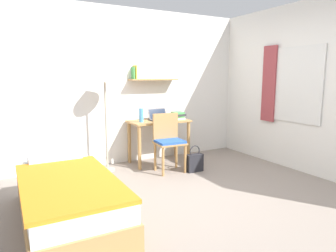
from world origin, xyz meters
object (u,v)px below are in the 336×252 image
laptop (158,117)px  bed (67,198)px  desk_chair (168,139)px  desk (159,129)px  water_bottle (141,115)px  standing_lamp (105,81)px  handbag (195,162)px  book_stack (178,116)px

laptop → bed: bearing=-140.1°
bed → desk_chair: (1.72, 0.97, 0.27)m
desk → water_bottle: (-0.35, -0.05, 0.26)m
desk → water_bottle: bearing=-172.2°
desk_chair → bed: bearing=-150.4°
standing_lamp → handbag: standing_lamp is taller
bed → book_stack: book_stack is taller
bed → book_stack: 2.64m
bed → standing_lamp: bearing=58.9°
desk_chair → water_bottle: bearing=120.7°
bed → water_bottle: (1.45, 1.42, 0.61)m
laptop → water_bottle: 0.38m
handbag → bed: bearing=-160.1°
standing_lamp → water_bottle: (0.59, -0.02, -0.55)m
water_bottle → book_stack: (0.70, 0.01, -0.05)m
bed → standing_lamp: standing_lamp is taller
laptop → book_stack: (0.34, -0.09, 0.01)m
standing_lamp → laptop: 1.14m
bed → water_bottle: 2.12m
bed → desk: bearing=39.2°
bed → desk: (1.80, 1.47, 0.35)m
book_stack → handbag: 0.95m
book_stack → laptop: bearing=164.5°
laptop → water_bottle: water_bottle is taller
laptop → handbag: bearing=-72.7°
desk → laptop: (0.02, 0.05, 0.20)m
desk → book_stack: (0.35, -0.04, 0.21)m
desk_chair → handbag: desk_chair is taller
desk_chair → handbag: bearing=-34.2°
standing_lamp → water_bottle: standing_lamp is taller
water_bottle → handbag: water_bottle is taller
desk_chair → handbag: 0.55m
desk_chair → standing_lamp: 1.32m
laptop → desk: bearing=-107.7°
bed → desk: desk is taller
desk → handbag: (0.26, -0.72, -0.44)m
laptop → water_bottle: size_ratio=1.50×
bed → handbag: bearing=19.9°
desk → bed: bearing=-140.8°
desk_chair → laptop: (0.10, 0.54, 0.28)m
bed → handbag: bed is taller
book_stack → water_bottle: bearing=-179.4°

